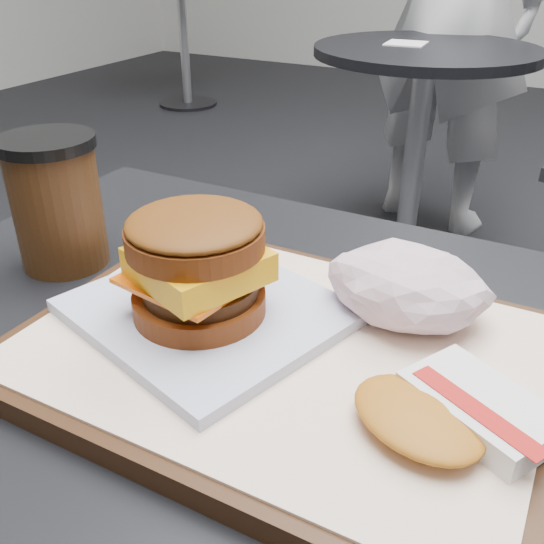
% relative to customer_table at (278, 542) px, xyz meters
% --- Properties ---
extents(customer_table, '(0.80, 0.60, 0.77)m').
position_rel_customer_table_xyz_m(customer_table, '(0.00, 0.00, 0.00)').
color(customer_table, '#A5A5AA').
rests_on(customer_table, ground).
extents(serving_tray, '(0.38, 0.28, 0.02)m').
position_rel_customer_table_xyz_m(serving_tray, '(-0.00, 0.01, 0.20)').
color(serving_tray, '#321B0D').
rests_on(serving_tray, customer_table).
extents(breakfast_sandwich, '(0.23, 0.22, 0.09)m').
position_rel_customer_table_xyz_m(breakfast_sandwich, '(-0.07, 0.01, 0.24)').
color(breakfast_sandwich, white).
rests_on(breakfast_sandwich, serving_tray).
extents(hash_brown, '(0.13, 0.12, 0.02)m').
position_rel_customer_table_xyz_m(hash_brown, '(0.12, -0.01, 0.22)').
color(hash_brown, white).
rests_on(hash_brown, serving_tray).
extents(crumpled_wrapper, '(0.12, 0.10, 0.05)m').
position_rel_customer_table_xyz_m(crumpled_wrapper, '(0.06, 0.09, 0.23)').
color(crumpled_wrapper, silver).
rests_on(crumpled_wrapper, serving_tray).
extents(coffee_cup, '(0.09, 0.09, 0.13)m').
position_rel_customer_table_xyz_m(coffee_cup, '(-0.26, 0.06, 0.25)').
color(coffee_cup, '#3A200E').
rests_on(coffee_cup, customer_table).
extents(neighbor_table, '(0.70, 0.70, 0.75)m').
position_rel_customer_table_xyz_m(neighbor_table, '(-0.35, 1.65, -0.03)').
color(neighbor_table, black).
rests_on(neighbor_table, ground).
extents(napkin, '(0.13, 0.13, 0.00)m').
position_rel_customer_table_xyz_m(napkin, '(-0.42, 1.66, 0.17)').
color(napkin, white).
rests_on(napkin, neighbor_table).
extents(bg_table_mid, '(0.66, 0.66, 0.75)m').
position_rel_customer_table_xyz_m(bg_table_mid, '(-2.40, 3.20, -0.02)').
color(bg_table_mid, black).
rests_on(bg_table_mid, ground).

